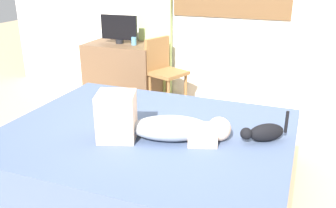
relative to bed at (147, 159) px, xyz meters
name	(u,v)px	position (x,y,z in m)	size (l,w,h in m)	color
ground_plane	(159,197)	(0.15, -0.11, -0.24)	(16.00, 16.00, 0.00)	tan
bed	(147,159)	(0.00, 0.00, 0.00)	(2.20, 1.75, 0.49)	#997A56
person_lying	(157,124)	(0.14, -0.11, 0.36)	(0.93, 0.52, 0.34)	#8C939E
cat	(264,132)	(0.85, 0.13, 0.32)	(0.31, 0.25, 0.21)	black
desk	(123,72)	(-1.12, 1.74, 0.13)	(0.90, 0.56, 0.74)	brown
tv_monitor	(119,29)	(-1.15, 1.74, 0.68)	(0.48, 0.10, 0.35)	black
cup	(134,41)	(-0.94, 1.71, 0.54)	(0.06, 0.06, 0.10)	teal
chair_by_desk	(163,68)	(-0.52, 1.64, 0.26)	(0.49, 0.49, 0.86)	brown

